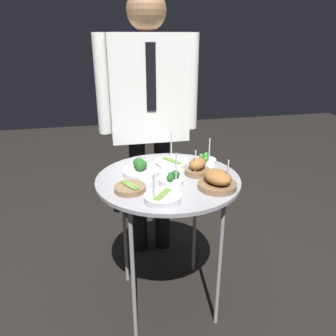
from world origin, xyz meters
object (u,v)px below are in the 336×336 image
object	(u,v)px
bowl_asparagus_front_right	(130,188)
bowl_broccoli_back_left	(206,160)
waiter_figure	(148,101)
bowl_asparagus_front_left	(172,163)
bowl_broccoli_mid_right	(173,180)
serving_cart	(168,188)
bowl_roast_mid_left	(218,181)
bowl_roast_near_rim	(197,168)
bowl_broccoli_far_rim	(141,170)
bowl_asparagus_front_center	(162,198)

from	to	relation	value
bowl_asparagus_front_right	bowl_broccoli_back_left	size ratio (longest dim) A/B	0.94
bowl_broccoli_back_left	waiter_figure	world-z (taller)	waiter_figure
bowl_asparagus_front_left	bowl_broccoli_back_left	xyz separation A→B (m)	(0.18, -0.01, 0.00)
bowl_broccoli_mid_right	serving_cart	bearing A→B (deg)	93.22
waiter_figure	serving_cart	bearing A→B (deg)	-89.09
serving_cart	bowl_roast_mid_left	xyz separation A→B (m)	(0.19, -0.16, 0.09)
bowl_asparagus_front_left	waiter_figure	distance (m)	0.45
bowl_roast_near_rim	waiter_figure	size ratio (longest dim) A/B	0.08
bowl_broccoli_mid_right	bowl_asparagus_front_right	xyz separation A→B (m)	(-0.20, -0.03, -0.01)
bowl_broccoli_mid_right	bowl_broccoli_back_left	bearing A→B (deg)	43.01
bowl_roast_mid_left	bowl_broccoli_far_rim	distance (m)	0.39
bowl_roast_mid_left	bowl_asparagus_front_center	distance (m)	0.28
bowl_broccoli_mid_right	bowl_roast_mid_left	bearing A→B (deg)	-24.23
bowl_asparagus_front_left	bowl_asparagus_front_center	size ratio (longest dim) A/B	1.17
bowl_broccoli_mid_right	bowl_broccoli_far_rim	size ratio (longest dim) A/B	0.91
serving_cart	bowl_roast_near_rim	size ratio (longest dim) A/B	5.62
bowl_roast_near_rim	bowl_broccoli_far_rim	bearing A→B (deg)	168.56
serving_cart	bowl_asparagus_front_left	xyz separation A→B (m)	(0.05, 0.14, 0.07)
bowl_asparagus_front_center	serving_cart	bearing A→B (deg)	72.37
bowl_broccoli_back_left	serving_cart	bearing A→B (deg)	-149.61
bowl_roast_mid_left	bowl_asparagus_front_center	bearing A→B (deg)	-165.00
bowl_roast_mid_left	waiter_figure	size ratio (longest dim) A/B	0.11
bowl_roast_mid_left	bowl_roast_near_rim	bearing A→B (deg)	103.67
bowl_broccoli_back_left	bowl_asparagus_front_center	world-z (taller)	bowl_broccoli_back_left
bowl_broccoli_mid_right	waiter_figure	size ratio (longest dim) A/B	0.10
bowl_roast_near_rim	bowl_asparagus_front_center	bearing A→B (deg)	-132.65
waiter_figure	bowl_roast_mid_left	bearing A→B (deg)	-73.49
bowl_broccoli_mid_right	bowl_asparagus_front_right	world-z (taller)	bowl_broccoli_mid_right
bowl_asparagus_front_right	bowl_roast_mid_left	bearing A→B (deg)	-8.50
bowl_roast_mid_left	bowl_asparagus_front_center	world-z (taller)	bowl_roast_mid_left
bowl_asparagus_front_right	bowl_broccoli_back_left	world-z (taller)	bowl_broccoli_back_left
bowl_broccoli_mid_right	bowl_broccoli_back_left	world-z (taller)	bowl_broccoli_mid_right
serving_cart	bowl_broccoli_back_left	bearing A→B (deg)	30.39
bowl_roast_mid_left	bowl_asparagus_front_left	bearing A→B (deg)	114.73
bowl_asparagus_front_left	bowl_roast_near_rim	bearing A→B (deg)	-53.54
bowl_broccoli_far_rim	bowl_roast_near_rim	bearing A→B (deg)	-11.44
bowl_broccoli_mid_right	waiter_figure	xyz separation A→B (m)	(-0.01, 0.59, 0.25)
bowl_broccoli_mid_right	waiter_figure	distance (m)	0.64
bowl_asparagus_front_right	bowl_asparagus_front_left	xyz separation A→B (m)	(0.24, 0.25, 0.00)
bowl_broccoli_back_left	bowl_roast_near_rim	bearing A→B (deg)	-123.84
bowl_asparagus_front_right	bowl_roast_mid_left	world-z (taller)	bowl_roast_mid_left
serving_cart	waiter_figure	world-z (taller)	waiter_figure
bowl_asparagus_front_right	bowl_broccoli_back_left	distance (m)	0.49
serving_cart	bowl_asparagus_front_right	bearing A→B (deg)	-151.83
bowl_asparagus_front_left	waiter_figure	size ratio (longest dim) A/B	0.11
bowl_roast_near_rim	bowl_broccoli_far_rim	distance (m)	0.28
bowl_asparagus_front_left	bowl_roast_mid_left	xyz separation A→B (m)	(0.14, -0.31, 0.02)
serving_cart	bowl_asparagus_front_center	distance (m)	0.25
bowl_broccoli_mid_right	bowl_asparagus_front_left	distance (m)	0.23
bowl_broccoli_mid_right	bowl_asparagus_front_left	bearing A→B (deg)	78.21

